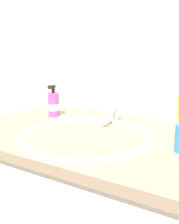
# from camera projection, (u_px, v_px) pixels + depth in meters

# --- Properties ---
(tiled_wall_back) EXTENTS (2.19, 0.04, 2.40)m
(tiled_wall_back) POSITION_uv_depth(u_px,v_px,m) (123.00, 56.00, 1.32)
(tiled_wall_back) COLOR beige
(tiled_wall_back) RESTS_ON ground
(sink_basin) EXTENTS (0.50, 0.50, 0.13)m
(sink_basin) POSITION_uv_depth(u_px,v_px,m) (85.00, 148.00, 1.04)
(sink_basin) COLOR white
(sink_basin) RESTS_ON vanity_counter
(faucet) EXTENTS (0.02, 0.16, 0.10)m
(faucet) POSITION_uv_depth(u_px,v_px,m) (113.00, 113.00, 1.21)
(faucet) COLOR silver
(faucet) RESTS_ON sink_basin
(toothbrush_yellow) EXTENTS (0.04, 0.04, 0.19)m
(toothbrush_yellow) POSITION_uv_depth(u_px,v_px,m) (179.00, 115.00, 0.89)
(toothbrush_yellow) COLOR yellow
(toothbrush_yellow) RESTS_ON toothbrush_cup
(soap_dispenser) EXTENTS (0.06, 0.06, 0.15)m
(soap_dispenser) POSITION_uv_depth(u_px,v_px,m) (54.00, 104.00, 1.33)
(soap_dispenser) COLOR #B24CA5
(soap_dispenser) RESTS_ON vanity_counter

